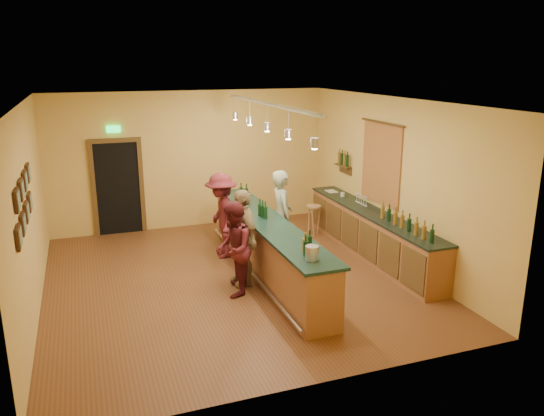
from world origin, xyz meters
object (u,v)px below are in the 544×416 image
object	(u,v)px
bar_stool	(314,212)
customer_b	(243,237)
customer_a	(233,249)
tasting_bar	(267,243)
back_counter	(372,233)
bartender	(282,215)
customer_c	(222,216)

from	to	relation	value
bar_stool	customer_b	bearing A→B (deg)	-137.86
customer_a	customer_b	xyz separation A→B (m)	(0.27, 0.36, 0.06)
tasting_bar	customer_a	size ratio (longest dim) A/B	3.15
back_counter	customer_a	xyz separation A→B (m)	(-3.12, -0.79, 0.32)
customer_a	bar_stool	world-z (taller)	customer_a
back_counter	bartender	distance (m)	1.87
tasting_bar	customer_c	size ratio (longest dim) A/B	2.96
tasting_bar	customer_c	xyz separation A→B (m)	(-0.55, 1.21, 0.25)
tasting_bar	bartender	distance (m)	0.94
back_counter	tasting_bar	bearing A→B (deg)	-175.50
back_counter	customer_b	xyz separation A→B (m)	(-2.85, -0.43, 0.38)
tasting_bar	customer_c	world-z (taller)	customer_c
back_counter	bar_stool	distance (m)	1.74
back_counter	bartender	xyz separation A→B (m)	(-1.75, 0.52, 0.42)
back_counter	bar_stool	world-z (taller)	back_counter
tasting_bar	bartender	world-z (taller)	bartender
bartender	customer_a	distance (m)	1.90
bartender	customer_a	xyz separation A→B (m)	(-1.37, -1.31, -0.09)
bar_stool	customer_c	bearing A→B (deg)	-164.73
customer_c	bar_stool	bearing A→B (deg)	108.44
back_counter	customer_b	world-z (taller)	customer_b
tasting_bar	customer_b	bearing A→B (deg)	-155.47
customer_b	customer_c	xyz separation A→B (m)	(0.00, 1.46, -0.00)
back_counter	customer_a	size ratio (longest dim) A/B	2.81
back_counter	customer_c	world-z (taller)	customer_c
back_counter	customer_a	distance (m)	3.23
customer_a	bar_stool	distance (m)	3.57
tasting_bar	bartender	bearing A→B (deg)	51.67
customer_b	back_counter	bearing A→B (deg)	93.05
tasting_bar	customer_b	world-z (taller)	customer_b
bartender	bar_stool	xyz separation A→B (m)	(1.21, 1.14, -0.36)
bar_stool	bartender	bearing A→B (deg)	-136.64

